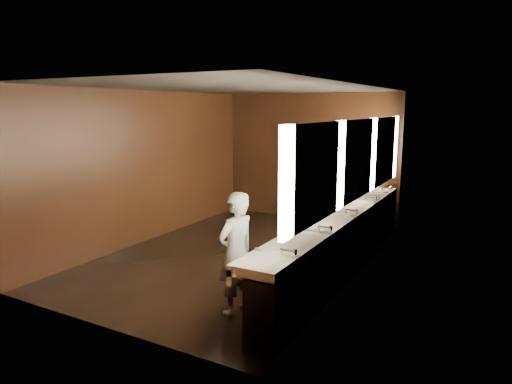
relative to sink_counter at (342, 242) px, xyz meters
The scene contains 10 objects.
floor 1.86m from the sink_counter, behind, with size 6.00×6.00×0.00m, color black.
ceiling 2.92m from the sink_counter, behind, with size 4.00×6.00×0.02m, color #2D2D2B.
wall_back 3.61m from the sink_counter, 120.87° to the left, with size 4.00×0.02×2.80m, color black.
wall_front 3.61m from the sink_counter, 120.87° to the right, with size 4.00×0.02×2.80m, color black.
wall_left 3.90m from the sink_counter, behind, with size 0.02×6.00×2.80m, color black.
wall_right 0.93m from the sink_counter, ahead, with size 0.02×6.00×2.80m, color black.
sink_counter is the anchor object (origin of this frame).
mirror_band 1.27m from the sink_counter, ahead, with size 0.06×5.03×1.15m.
person 2.08m from the sink_counter, 109.56° to the right, with size 0.55×0.36×1.51m, color #99DAE4.
trash_bin 1.42m from the sink_counter, 98.94° to the right, with size 0.32×0.32×0.50m, color black.
Camera 1 is at (3.85, -6.42, 2.49)m, focal length 32.00 mm.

